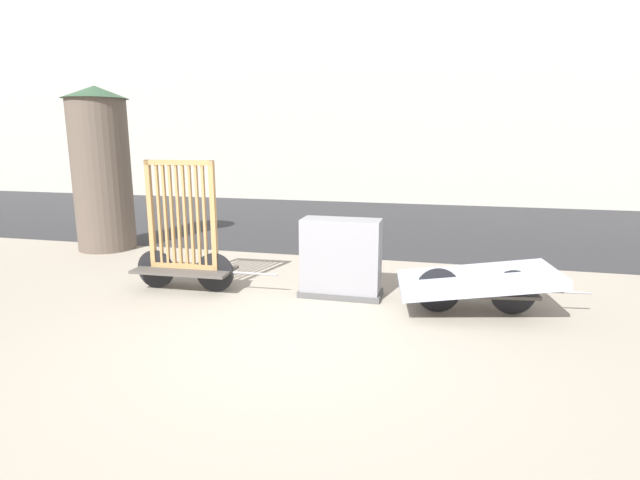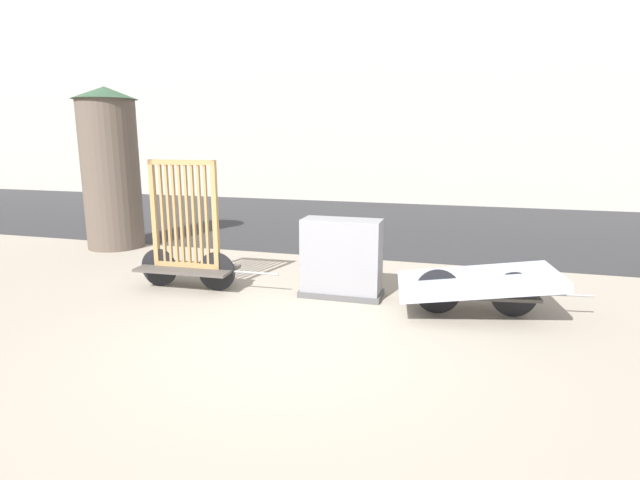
{
  "view_description": "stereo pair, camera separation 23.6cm",
  "coord_description": "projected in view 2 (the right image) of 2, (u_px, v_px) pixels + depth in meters",
  "views": [
    {
      "loc": [
        1.58,
        -4.98,
        2.24
      ],
      "look_at": [
        0.0,
        1.42,
        0.85
      ],
      "focal_mm": 28.0,
      "sensor_mm": 36.0,
      "label": 1
    },
    {
      "loc": [
        1.8,
        -4.92,
        2.24
      ],
      "look_at": [
        0.0,
        1.42,
        0.85
      ],
      "focal_mm": 28.0,
      "sensor_mm": 36.0,
      "label": 2
    }
  ],
  "objects": [
    {
      "name": "ground_plane",
      "position": [
        285.0,
        340.0,
        5.57
      ],
      "size": [
        60.0,
        60.0,
        0.0
      ],
      "primitive_type": "plane",
      "color": "gray"
    },
    {
      "name": "bike_cart_with_mattress",
      "position": [
        477.0,
        283.0,
        6.27
      ],
      "size": [
        2.45,
        1.34,
        0.61
      ],
      "rotation": [
        0.0,
        0.0,
        0.14
      ],
      "color": "#4C4742",
      "rests_on": "ground_plane"
    },
    {
      "name": "utility_cabinet",
      "position": [
        342.0,
        261.0,
        6.99
      ],
      "size": [
        1.16,
        0.51,
        1.11
      ],
      "color": "#4C4C4C",
      "rests_on": "ground_plane"
    },
    {
      "name": "building_facade",
      "position": [
        416.0,
        59.0,
        17.51
      ],
      "size": [
        48.0,
        4.0,
        9.71
      ],
      "color": "#B2ADA3",
      "rests_on": "ground_plane"
    },
    {
      "name": "bike_cart_with_bedframe",
      "position": [
        186.0,
        245.0,
        7.32
      ],
      "size": [
        2.18,
        0.68,
        1.9
      ],
      "rotation": [
        0.0,
        0.0,
        0.03
      ],
      "color": "#4C4742",
      "rests_on": "ground_plane"
    },
    {
      "name": "road_strip",
      "position": [
        388.0,
        223.0,
        12.93
      ],
      "size": [
        56.0,
        7.85,
        0.01
      ],
      "color": "#2D2D30",
      "rests_on": "ground_plane"
    },
    {
      "name": "advertising_column",
      "position": [
        111.0,
        168.0,
        9.91
      ],
      "size": [
        1.23,
        1.23,
        3.16
      ],
      "color": "brown",
      "rests_on": "ground_plane"
    }
  ]
}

